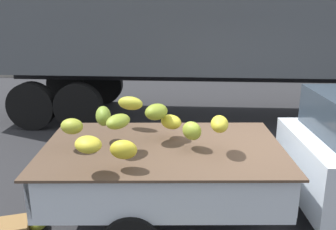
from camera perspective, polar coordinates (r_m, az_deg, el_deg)
ground at (r=5.47m, az=14.62°, el=-14.29°), size 220.00×220.00×0.00m
curb_strip at (r=14.41m, az=8.57°, el=5.75°), size 80.00×0.80×0.16m
pickup_truck at (r=5.09m, az=23.18°, el=-6.42°), size 5.30×2.27×1.70m
semi_trailer at (r=9.18m, az=10.39°, el=15.02°), size 12.04×2.79×3.95m
fallen_banana_bunch_near_tailgate at (r=5.24m, az=-19.30°, el=-15.11°), size 0.37×0.40×0.18m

